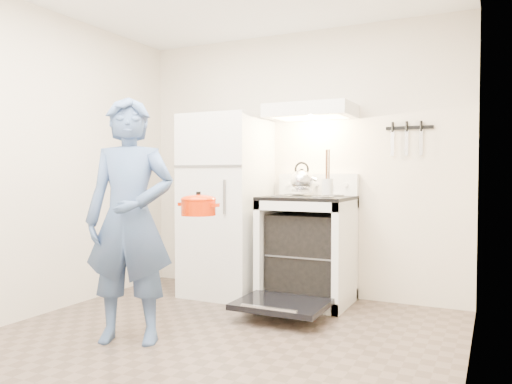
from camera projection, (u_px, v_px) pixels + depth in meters
floor at (196, 351)px, 3.23m from camera, size 3.60×3.60×0.00m
back_wall at (297, 163)px, 4.80m from camera, size 3.20×0.02×2.50m
refrigerator at (226, 205)px, 4.75m from camera, size 0.70×0.70×1.70m
stove_body at (307, 251)px, 4.44m from camera, size 0.76×0.65×0.92m
cooktop at (308, 198)px, 4.42m from camera, size 0.76×0.65×0.03m
backsplash at (318, 184)px, 4.67m from camera, size 0.76×0.07×0.20m
oven_door at (281, 304)px, 3.91m from camera, size 0.70×0.54×0.04m
oven_rack at (307, 254)px, 4.44m from camera, size 0.60×0.52×0.01m
range_hood at (311, 111)px, 4.46m from camera, size 0.76×0.50×0.12m
knife_strip at (409, 128)px, 4.32m from camera, size 0.40×0.02×0.03m
pizza_stone at (310, 252)px, 4.41m from camera, size 0.37×0.37×0.02m
tea_kettle at (302, 179)px, 4.52m from camera, size 0.25×0.21×0.31m
utensil_jar at (328, 187)px, 4.07m from camera, size 0.11×0.11×0.13m
person at (130, 220)px, 3.40m from camera, size 0.71×0.60×1.67m
dutch_oven at (198, 207)px, 3.57m from camera, size 0.32×0.25×0.21m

